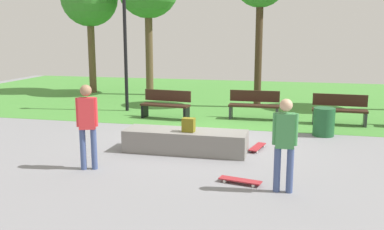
{
  "coord_description": "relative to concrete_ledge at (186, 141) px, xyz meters",
  "views": [
    {
      "loc": [
        2.22,
        -10.73,
        2.78
      ],
      "look_at": [
        -0.17,
        -0.58,
        0.76
      ],
      "focal_mm": 40.35,
      "sensor_mm": 36.0,
      "label": 1
    }
  ],
  "objects": [
    {
      "name": "skateboard_spare",
      "position": [
        1.63,
        0.6,
        -0.2
      ],
      "size": [
        0.37,
        0.82,
        0.08
      ],
      "color": "#A5262D",
      "rests_on": "ground_plane"
    },
    {
      "name": "skater_performing_trick",
      "position": [
        2.3,
        -2.1,
        0.71
      ],
      "size": [
        0.43,
        0.22,
        1.67
      ],
      "color": "#3F5184",
      "rests_on": "ground_plane"
    },
    {
      "name": "park_bench_near_path",
      "position": [
        -1.59,
        3.73,
        0.22
      ],
      "size": [
        1.64,
        0.66,
        0.91
      ],
      "color": "#331E14",
      "rests_on": "ground_plane"
    },
    {
      "name": "trash_bin",
      "position": [
        3.25,
        2.43,
        0.12
      ],
      "size": [
        0.57,
        0.57,
        0.77
      ],
      "primitive_type": "cylinder",
      "color": "#1E592D",
      "rests_on": "ground_plane"
    },
    {
      "name": "skateboard_by_ledge",
      "position": [
        1.51,
        -1.86,
        -0.2
      ],
      "size": [
        0.82,
        0.37,
        0.08
      ],
      "color": "#A5262D",
      "rests_on": "ground_plane"
    },
    {
      "name": "concrete_ledge",
      "position": [
        0.0,
        0.0,
        0.0
      ],
      "size": [
        2.86,
        0.85,
        0.52
      ],
      "primitive_type": "cube",
      "color": "gray",
      "rests_on": "ground_plane"
    },
    {
      "name": "backpack_on_ledge",
      "position": [
        0.1,
        -0.12,
        0.42
      ],
      "size": [
        0.29,
        0.21,
        0.32
      ],
      "primitive_type": "cube",
      "rotation": [
        0.0,
        0.0,
        6.25
      ],
      "color": "olive",
      "rests_on": "concrete_ledge"
    },
    {
      "name": "lamp_post",
      "position": [
        -3.34,
        4.73,
        2.52
      ],
      "size": [
        0.28,
        0.28,
        4.63
      ],
      "color": "black",
      "rests_on": "ground_plane"
    },
    {
      "name": "skater_watching",
      "position": [
        -1.62,
        -1.7,
        0.77
      ],
      "size": [
        0.41,
        0.3,
        1.75
      ],
      "color": "#3F5184",
      "rests_on": "ground_plane"
    },
    {
      "name": "ground_plane",
      "position": [
        0.17,
        1.24,
        -0.26
      ],
      "size": [
        28.0,
        28.0,
        0.0
      ],
      "primitive_type": "plane",
      "color": "gray"
    },
    {
      "name": "grass_lawn",
      "position": [
        0.17,
        8.92,
        -0.26
      ],
      "size": [
        26.6,
        12.64,
        0.01
      ],
      "primitive_type": "cube",
      "color": "#478C38",
      "rests_on": "ground_plane"
    },
    {
      "name": "park_bench_by_oak",
      "position": [
        1.2,
        4.28,
        0.22
      ],
      "size": [
        1.6,
        0.48,
        0.91
      ],
      "color": "#331E14",
      "rests_on": "ground_plane"
    },
    {
      "name": "park_bench_far_left",
      "position": [
        3.8,
        4.04,
        0.22
      ],
      "size": [
        1.62,
        0.55,
        0.91
      ],
      "color": "#331E14",
      "rests_on": "ground_plane"
    }
  ]
}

